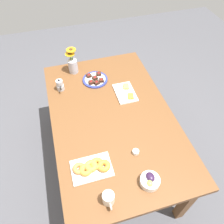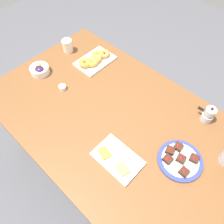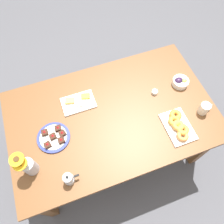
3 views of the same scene
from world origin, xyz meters
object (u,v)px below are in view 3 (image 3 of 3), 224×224
(dining_table, at_px, (112,119))
(grape_bowl, at_px, (180,82))
(croissant_platter, at_px, (178,125))
(jam_cup_honey, at_px, (155,92))
(flower_vase, at_px, (28,166))
(coffee_mug, at_px, (204,108))
(moka_pot, at_px, (69,179))
(cheese_platter, at_px, (78,102))
(dessert_plate, at_px, (54,137))

(dining_table, relative_size, grape_bowl, 12.12)
(croissant_platter, distance_m, jam_cup_honey, 0.34)
(grape_bowl, bearing_deg, dining_table, -172.94)
(croissant_platter, relative_size, flower_vase, 1.13)
(coffee_mug, distance_m, flower_vase, 1.32)
(coffee_mug, distance_m, grape_bowl, 0.30)
(dining_table, height_order, grape_bowl, grape_bowl)
(dining_table, height_order, moka_pot, moka_pot)
(grape_bowl, xyz_separation_m, cheese_platter, (-0.84, 0.11, -0.02))
(coffee_mug, relative_size, croissant_platter, 0.39)
(croissant_platter, bearing_deg, dessert_plate, 165.44)
(jam_cup_honey, distance_m, flower_vase, 1.09)
(flower_vase, bearing_deg, moka_pot, -35.75)
(dining_table, distance_m, moka_pot, 0.59)
(croissant_platter, height_order, moka_pot, moka_pot)
(grape_bowl, distance_m, flower_vase, 1.32)
(dining_table, distance_m, jam_cup_honey, 0.41)
(cheese_platter, distance_m, dessert_plate, 0.34)
(dining_table, distance_m, cheese_platter, 0.30)
(cheese_platter, relative_size, croissant_platter, 0.92)
(dining_table, distance_m, dessert_plate, 0.48)
(jam_cup_honey, xyz_separation_m, moka_pot, (-0.83, -0.44, 0.03))
(croissant_platter, height_order, flower_vase, flower_vase)
(croissant_platter, relative_size, moka_pot, 2.38)
(croissant_platter, distance_m, flower_vase, 1.08)
(grape_bowl, xyz_separation_m, flower_vase, (-1.28, -0.29, 0.06))
(croissant_platter, height_order, jam_cup_honey, croissant_platter)
(dessert_plate, relative_size, moka_pot, 2.03)
(coffee_mug, relative_size, grape_bowl, 0.84)
(jam_cup_honey, bearing_deg, dessert_plate, -173.23)
(coffee_mug, xyz_separation_m, grape_bowl, (-0.04, 0.29, -0.02))
(moka_pot, bearing_deg, flower_vase, 144.25)
(grape_bowl, height_order, dessert_plate, grape_bowl)
(coffee_mug, distance_m, jam_cup_honey, 0.40)
(cheese_platter, distance_m, croissant_platter, 0.79)
(grape_bowl, distance_m, jam_cup_honey, 0.24)
(dining_table, xyz_separation_m, croissant_platter, (0.43, -0.27, 0.11))
(cheese_platter, bearing_deg, jam_cup_honey, -11.43)
(dining_table, xyz_separation_m, coffee_mug, (0.67, -0.22, 0.13))
(dining_table, relative_size, moka_pot, 13.45)
(grape_bowl, xyz_separation_m, dessert_plate, (-1.09, -0.11, -0.02))
(coffee_mug, xyz_separation_m, croissant_platter, (-0.24, -0.05, -0.03))
(dining_table, bearing_deg, grape_bowl, 7.06)
(dining_table, bearing_deg, flower_vase, -162.10)
(grape_bowl, relative_size, jam_cup_honey, 2.75)
(jam_cup_honey, bearing_deg, moka_pot, -152.13)
(flower_vase, distance_m, moka_pot, 0.28)
(grape_bowl, distance_m, cheese_platter, 0.85)
(coffee_mug, height_order, flower_vase, flower_vase)
(jam_cup_honey, relative_size, dessert_plate, 0.20)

